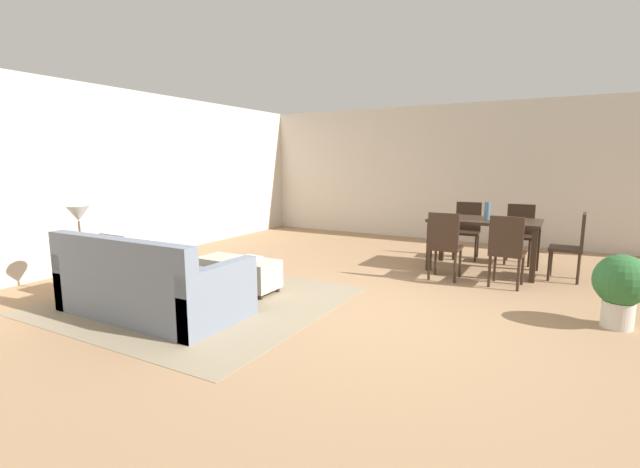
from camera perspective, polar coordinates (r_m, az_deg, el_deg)
ground_plane at (r=4.72m, az=6.57°, el=-10.35°), size 10.80×10.80×0.00m
wall_back at (r=9.28m, az=18.78°, el=7.35°), size 9.00×0.12×2.70m
wall_left at (r=7.72m, az=-24.31°, el=6.74°), size 0.12×11.00×2.70m
area_rug at (r=5.36m, az=-15.09°, el=-8.17°), size 3.00×2.80×0.01m
couch at (r=5.00m, az=-20.98°, el=-6.39°), size 1.96×0.98×0.86m
ottoman_table at (r=5.60m, az=-10.47°, el=-4.85°), size 1.03×0.45×0.40m
side_table at (r=6.03m, az=-28.22°, el=-2.84°), size 0.40×0.40×0.54m
table_lamp at (r=5.95m, az=-28.60°, el=2.09°), size 0.26×0.26×0.53m
dining_table at (r=6.86m, az=20.35°, el=0.96°), size 1.50×0.87×0.76m
dining_chair_near_left at (r=6.16m, az=15.68°, el=-1.01°), size 0.40×0.40×0.92m
dining_chair_near_right at (r=6.04m, az=22.83°, el=-1.59°), size 0.42×0.42×0.92m
dining_chair_far_left at (r=7.73m, az=18.39°, el=0.90°), size 0.43×0.43×0.92m
dining_chair_far_right at (r=7.64m, az=24.24°, el=0.46°), size 0.41×0.41×0.92m
dining_chair_head_east at (r=6.78m, az=29.77°, el=-0.97°), size 0.42×0.42×0.92m
vase_centerpiece at (r=6.81m, az=20.67°, el=2.82°), size 0.08×0.08×0.25m
book_on_ottoman at (r=5.52m, az=-8.98°, el=-3.02°), size 0.29×0.23×0.03m
potted_plant at (r=5.12m, az=34.17°, el=-5.46°), size 0.49×0.49×0.72m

